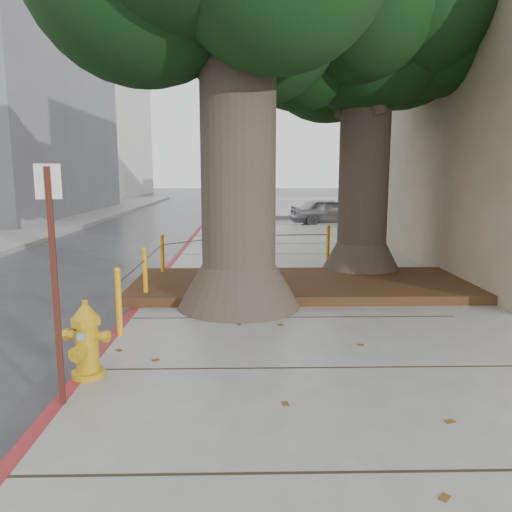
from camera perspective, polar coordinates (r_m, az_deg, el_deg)
The scene contains 13 objects.
ground at distance 5.84m, azimuth 0.76°, elevation -14.06°, with size 140.00×140.00×0.00m, color #28282B.
sidewalk_far at distance 35.96m, azimuth 8.74°, elevation 5.82°, with size 16.00×20.00×0.15m, color slate.
curb_red at distance 8.37m, azimuth -13.76°, elevation -6.44°, with size 0.14×26.00×0.16m, color maroon.
planter_bed at distance 9.55m, azimuth 5.37°, elevation -3.26°, with size 6.40×2.60×0.16m, color black.
building_far_white at distance 53.33m, azimuth -20.26°, elevation 14.52°, with size 12.00×18.00×15.00m, color silver.
building_side_white at distance 35.35m, azimuth 26.67°, elevation 12.06°, with size 10.00×10.00×9.00m, color silver.
tree_far at distance 11.36m, azimuth 14.37°, elevation 22.90°, with size 4.50×3.80×7.17m.
bollard_ring at distance 9.89m, azimuth -5.13°, elevation -0.25°, with size 3.79×5.39×0.95m.
fire_hydrant at distance 5.72m, azimuth -18.82°, elevation -9.06°, with size 0.45×0.43×0.85m.
signpost at distance 4.94m, azimuth -22.07°, elevation -1.74°, with size 0.22×0.07×2.27m.
car_silver at distance 22.80m, azimuth 8.42°, elevation 5.07°, with size 1.42×3.53×1.20m, color #A9A9AE.
car_red at distance 25.71m, azimuth 21.12°, elevation 4.95°, with size 1.20×3.43×1.13m, color maroon.
car_dark at distance 25.58m, azimuth -25.20°, elevation 4.78°, with size 1.74×4.27×1.24m, color black.
Camera 1 is at (-0.19, -5.35, 2.34)m, focal length 35.00 mm.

